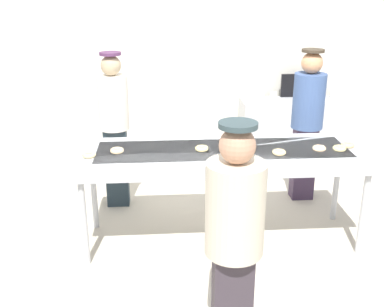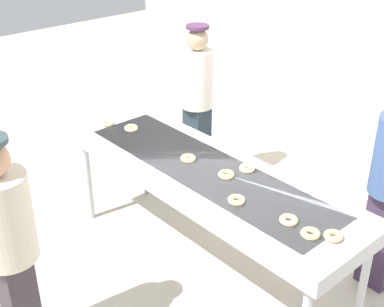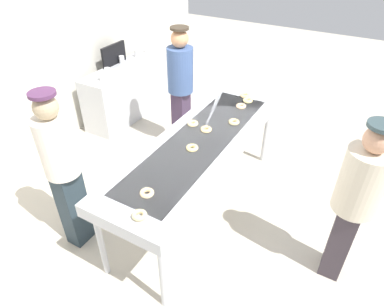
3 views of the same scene
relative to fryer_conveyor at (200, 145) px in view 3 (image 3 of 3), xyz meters
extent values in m
plane|color=beige|center=(0.00, 0.00, -0.85)|extent=(16.00, 16.00, 0.00)
cube|color=silver|center=(0.00, 2.54, 0.74)|extent=(8.00, 0.12, 3.18)
cube|color=#B7BABF|center=(0.00, 0.00, 0.01)|extent=(2.65, 0.82, 0.12)
cube|color=slate|center=(0.00, 0.00, 0.03)|extent=(2.25, 0.57, 0.07)
cylinder|color=#B7BABF|center=(-1.23, -0.33, -0.45)|extent=(0.06, 0.06, 0.80)
cylinder|color=#B7BABF|center=(1.23, -0.33, -0.45)|extent=(0.06, 0.06, 0.80)
cylinder|color=#B7BABF|center=(-1.23, 0.33, -0.45)|extent=(0.06, 0.06, 0.80)
cylinder|color=#B7BABF|center=(1.23, 0.33, -0.45)|extent=(0.06, 0.06, 0.80)
torus|color=#F2CB84|center=(0.18, 0.03, 0.09)|extent=(0.15, 0.15, 0.04)
torus|color=#E9D386|center=(1.04, -0.10, 0.09)|extent=(0.17, 0.17, 0.04)
torus|color=#E6C887|center=(0.47, -0.16, 0.09)|extent=(0.17, 0.17, 0.04)
torus|color=#ECD283|center=(-0.19, -0.02, 0.09)|extent=(0.14, 0.14, 0.04)
torus|color=beige|center=(0.86, -0.09, 0.09)|extent=(0.14, 0.14, 0.04)
torus|color=beige|center=(0.22, 0.21, 0.09)|extent=(0.16, 0.16, 0.04)
torus|color=beige|center=(-1.17, -0.11, 0.09)|extent=(0.14, 0.14, 0.04)
torus|color=beige|center=(-0.94, -0.02, 0.09)|extent=(0.13, 0.13, 0.04)
torus|color=#ECC383|center=(1.15, -0.02, 0.09)|extent=(0.15, 0.15, 0.04)
cube|color=#3C2C45|center=(1.04, 0.87, -0.43)|extent=(0.24, 0.18, 0.84)
cylinder|color=#3F598C|center=(1.04, 0.87, 0.28)|extent=(0.34, 0.34, 0.59)
sphere|color=tan|center=(1.04, 0.87, 0.69)|extent=(0.22, 0.22, 0.22)
cylinder|color=#3E3326|center=(1.04, 0.87, 0.81)|extent=(0.23, 0.23, 0.03)
cube|color=#23313A|center=(-1.04, 0.85, -0.41)|extent=(0.24, 0.18, 0.88)
cylinder|color=silver|center=(-1.04, 0.85, 0.30)|extent=(0.32, 0.32, 0.56)
sphere|color=tan|center=(-1.04, 0.85, 0.69)|extent=(0.21, 0.21, 0.21)
cylinder|color=#532E52|center=(-1.04, 0.85, 0.81)|extent=(0.22, 0.22, 0.03)
cube|color=#393139|center=(-0.13, -1.51, -0.45)|extent=(0.24, 0.18, 0.81)
cylinder|color=beige|center=(-0.13, -1.51, 0.24)|extent=(0.35, 0.35, 0.57)
sphere|color=tan|center=(-0.13, -1.51, 0.63)|extent=(0.21, 0.21, 0.21)
cylinder|color=#35474B|center=(-0.13, -1.51, 0.75)|extent=(0.22, 0.22, 0.03)
cube|color=#B7BABF|center=(1.36, 2.09, -0.43)|extent=(1.64, 0.50, 0.84)
cylinder|color=white|center=(2.07, 2.17, 0.05)|extent=(0.08, 0.08, 0.11)
cylinder|color=white|center=(1.46, 2.22, 0.05)|extent=(0.08, 0.08, 0.11)
cylinder|color=white|center=(0.78, 2.01, 0.05)|extent=(0.08, 0.08, 0.11)
cylinder|color=white|center=(0.96, 2.08, 0.05)|extent=(0.08, 0.08, 0.11)
cylinder|color=white|center=(1.81, 2.19, 0.05)|extent=(0.08, 0.08, 0.11)
cube|color=black|center=(1.36, 2.29, 0.15)|extent=(0.51, 0.04, 0.31)
camera|label=1|loc=(-0.56, -3.91, 1.48)|focal=43.61mm
camera|label=2|loc=(2.51, -2.38, 2.01)|focal=49.15mm
camera|label=3|loc=(-2.54, -1.36, 1.95)|focal=31.56mm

